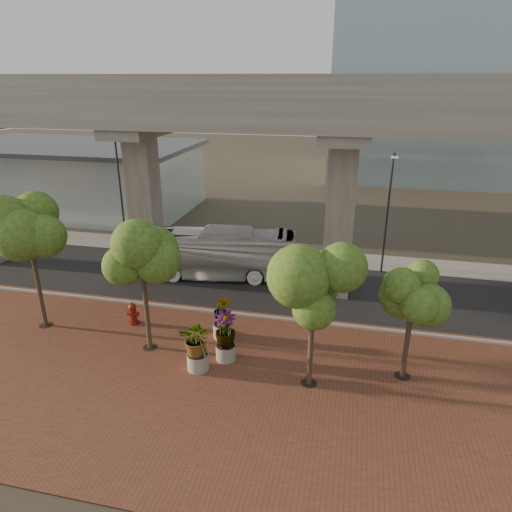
# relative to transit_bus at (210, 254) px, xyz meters

# --- Properties ---
(ground) EXTENTS (160.00, 160.00, 0.00)m
(ground) POSITION_rel_transit_bus_xyz_m (2.13, -2.79, -1.59)
(ground) COLOR #3B372B
(ground) RESTS_ON ground
(brick_plaza) EXTENTS (70.00, 13.00, 0.06)m
(brick_plaza) POSITION_rel_transit_bus_xyz_m (2.13, -10.79, -1.56)
(brick_plaza) COLOR brown
(brick_plaza) RESTS_ON ground
(asphalt_road) EXTENTS (90.00, 8.00, 0.04)m
(asphalt_road) POSITION_rel_transit_bus_xyz_m (2.13, -0.79, -1.57)
(asphalt_road) COLOR black
(asphalt_road) RESTS_ON ground
(curb_strip) EXTENTS (70.00, 0.25, 0.16)m
(curb_strip) POSITION_rel_transit_bus_xyz_m (2.13, -4.79, -1.51)
(curb_strip) COLOR #97968D
(curb_strip) RESTS_ON ground
(far_sidewalk) EXTENTS (90.00, 3.00, 0.06)m
(far_sidewalk) POSITION_rel_transit_bus_xyz_m (2.13, 4.71, -1.56)
(far_sidewalk) COLOR #97968D
(far_sidewalk) RESTS_ON ground
(transit_viaduct) EXTENTS (72.00, 5.60, 12.40)m
(transit_viaduct) POSITION_rel_transit_bus_xyz_m (2.13, -0.79, 5.69)
(transit_viaduct) COLOR #9A968C
(transit_viaduct) RESTS_ON ground
(station_pavilion) EXTENTS (23.00, 13.00, 6.30)m
(station_pavilion) POSITION_rel_transit_bus_xyz_m (-17.87, 13.21, 1.62)
(station_pavilion) COLOR silver
(station_pavilion) RESTS_ON ground
(transit_bus) EXTENTS (11.69, 4.15, 3.19)m
(transit_bus) POSITION_rel_transit_bus_xyz_m (0.00, 0.00, 0.00)
(transit_bus) COLOR silver
(transit_bus) RESTS_ON ground
(fire_hydrant) EXTENTS (0.61, 0.55, 1.21)m
(fire_hydrant) POSITION_rel_transit_bus_xyz_m (-2.05, -6.91, -0.95)
(fire_hydrant) COLOR maroon
(fire_hydrant) RESTS_ON ground
(planter_front) EXTENTS (2.15, 2.15, 2.37)m
(planter_front) POSITION_rel_transit_bus_xyz_m (2.63, -10.00, -0.10)
(planter_front) COLOR #9E998F
(planter_front) RESTS_ON ground
(planter_right) EXTENTS (2.27, 2.27, 2.42)m
(planter_right) POSITION_rel_transit_bus_xyz_m (3.63, -8.99, -0.07)
(planter_right) COLOR #ABA69B
(planter_right) RESTS_ON ground
(planter_left) EXTENTS (2.11, 2.11, 2.33)m
(planter_left) POSITION_rel_transit_bus_xyz_m (2.95, -7.17, -0.12)
(planter_left) COLOR #A5A295
(planter_left) RESTS_ON ground
(street_tree_far_west) EXTENTS (4.03, 4.03, 6.92)m
(street_tree_far_west) POSITION_rel_transit_bus_xyz_m (-6.49, -8.11, 3.53)
(street_tree_far_west) COLOR #4C3C2B
(street_tree_far_west) RESTS_ON ground
(street_tree_near_west) EXTENTS (3.70, 3.70, 6.55)m
(street_tree_near_west) POSITION_rel_transit_bus_xyz_m (-0.22, -8.88, 3.31)
(street_tree_near_west) COLOR #4C3C2B
(street_tree_near_west) RESTS_ON ground
(street_tree_near_east) EXTENTS (4.03, 4.03, 6.32)m
(street_tree_near_east) POSITION_rel_transit_bus_xyz_m (7.59, -9.98, 2.93)
(street_tree_near_east) COLOR #4C3C2B
(street_tree_near_east) RESTS_ON ground
(street_tree_far_east) EXTENTS (2.99, 2.99, 5.41)m
(street_tree_far_east) POSITION_rel_transit_bus_xyz_m (11.53, -8.57, 2.49)
(street_tree_far_east) COLOR #4C3C2B
(street_tree_far_east) RESTS_ON ground
(streetlamp_west) EXTENTS (0.43, 1.26, 8.69)m
(streetlamp_west) POSITION_rel_transit_bus_xyz_m (-7.91, 3.45, 3.48)
(streetlamp_west) COLOR #29292D
(streetlamp_west) RESTS_ON ground
(streetlamp_east) EXTENTS (0.40, 1.16, 7.98)m
(streetlamp_east) POSITION_rel_transit_bus_xyz_m (10.98, 2.98, 3.06)
(streetlamp_east) COLOR #2B2A2F
(streetlamp_east) RESTS_ON ground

